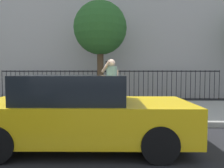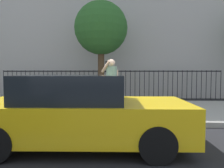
% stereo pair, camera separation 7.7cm
% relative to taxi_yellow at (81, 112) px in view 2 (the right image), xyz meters
% --- Properties ---
extents(ground_plane, '(60.00, 60.00, 0.00)m').
position_rel_taxi_yellow_xyz_m(ground_plane, '(0.12, 1.54, -0.70)').
color(ground_plane, black).
extents(sidewalk, '(28.00, 4.40, 0.15)m').
position_rel_taxi_yellow_xyz_m(sidewalk, '(0.12, 3.74, -0.63)').
color(sidewalk, '#9E9B93').
rests_on(sidewalk, ground).
extents(iron_fence, '(12.03, 0.04, 1.60)m').
position_rel_taxi_yellow_xyz_m(iron_fence, '(0.12, 7.44, 0.32)').
color(iron_fence, black).
rests_on(iron_fence, ground).
extents(taxi_yellow, '(4.25, 1.96, 1.45)m').
position_rel_taxi_yellow_xyz_m(taxi_yellow, '(0.00, 0.00, 0.00)').
color(taxi_yellow, yellow).
rests_on(taxi_yellow, ground).
extents(pedestrian_on_phone, '(0.72, 0.63, 1.77)m').
position_rel_taxi_yellow_xyz_m(pedestrian_on_phone, '(0.52, 2.53, 0.48)').
color(pedestrian_on_phone, beige).
rests_on(pedestrian_on_phone, sidewalk).
extents(street_bench, '(1.60, 0.45, 0.95)m').
position_rel_taxi_yellow_xyz_m(street_bench, '(-2.46, 4.66, -0.05)').
color(street_bench, brown).
rests_on(street_bench, sidewalk).
extents(street_tree_far, '(2.59, 2.59, 4.95)m').
position_rel_taxi_yellow_xyz_m(street_tree_far, '(-0.22, 6.24, 2.92)').
color(street_tree_far, '#4C3823').
rests_on(street_tree_far, ground).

